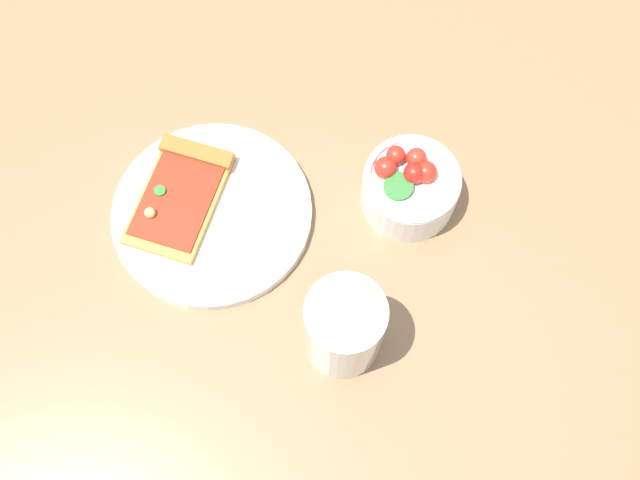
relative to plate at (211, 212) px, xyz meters
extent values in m
plane|color=#93704C|center=(0.03, 0.00, -0.01)|extent=(2.40, 2.40, 0.00)
cylinder|color=white|center=(0.00, 0.00, 0.00)|extent=(0.22, 0.22, 0.01)
cube|color=gold|center=(0.00, -0.04, 0.01)|extent=(0.14, 0.09, 0.01)
cube|color=#A36B2D|center=(-0.05, -0.04, 0.02)|extent=(0.03, 0.09, 0.02)
cube|color=#B22D19|center=(0.00, -0.04, 0.02)|extent=(0.12, 0.08, 0.00)
cylinder|color=#388433|center=(0.00, -0.06, 0.02)|extent=(0.01, 0.01, 0.00)
sphere|color=#EAD172|center=(0.03, -0.05, 0.02)|extent=(0.01, 0.01, 0.01)
cylinder|color=white|center=(-0.10, 0.20, 0.02)|extent=(0.11, 0.11, 0.05)
torus|color=white|center=(-0.10, 0.20, 0.05)|extent=(0.11, 0.11, 0.01)
sphere|color=red|center=(-0.10, 0.20, 0.05)|extent=(0.02, 0.02, 0.02)
sphere|color=red|center=(-0.10, 0.17, 0.05)|extent=(0.02, 0.02, 0.02)
sphere|color=red|center=(-0.12, 0.17, 0.05)|extent=(0.02, 0.02, 0.02)
sphere|color=red|center=(-0.11, 0.21, 0.05)|extent=(0.02, 0.02, 0.02)
sphere|color=red|center=(-0.12, 0.19, 0.05)|extent=(0.02, 0.02, 0.02)
cylinder|color=#2D722D|center=(-0.08, 0.19, 0.05)|extent=(0.05, 0.05, 0.01)
cylinder|color=silver|center=(0.08, 0.19, 0.05)|extent=(0.08, 0.08, 0.12)
cylinder|color=#592D0F|center=(0.08, 0.19, 0.04)|extent=(0.07, 0.07, 0.09)
camera|label=1|loc=(0.25, 0.23, 0.72)|focal=39.94mm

